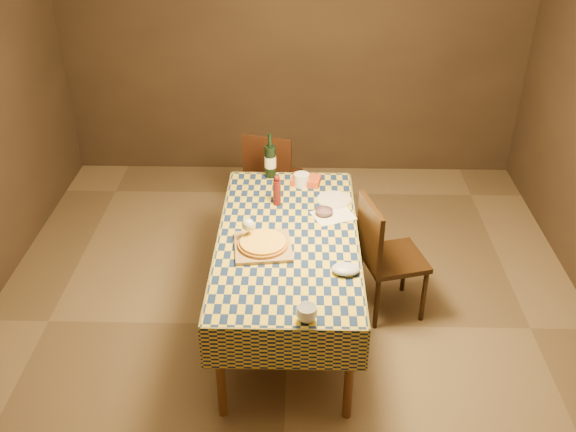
{
  "coord_description": "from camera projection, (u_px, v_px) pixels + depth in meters",
  "views": [
    {
      "loc": [
        0.08,
        -3.57,
        3.12
      ],
      "look_at": [
        0.0,
        0.05,
        0.9
      ],
      "focal_mm": 40.0,
      "sensor_mm": 36.0,
      "label": 1
    }
  ],
  "objects": [
    {
      "name": "takeout_container",
      "position": [
        306.0,
        180.0,
        4.88
      ],
      "size": [
        0.24,
        0.18,
        0.05
      ],
      "primitive_type": "cube",
      "rotation": [
        0.0,
        0.0,
        -0.18
      ],
      "color": "#B33C17",
      "rests_on": "dining_table"
    },
    {
      "name": "cutting_board",
      "position": [
        263.0,
        247.0,
        4.15
      ],
      "size": [
        0.41,
        0.41,
        0.02
      ],
      "primitive_type": "cube",
      "rotation": [
        0.0,
        0.0,
        0.12
      ],
      "color": "#9D7949",
      "rests_on": "dining_table"
    },
    {
      "name": "flour_bag",
      "position": [
        346.0,
        269.0,
        3.91
      ],
      "size": [
        0.18,
        0.14,
        0.05
      ],
      "primitive_type": "ellipsoid",
      "rotation": [
        0.0,
        0.0,
        0.02
      ],
      "color": "#A8B7D7",
      "rests_on": "dining_table"
    },
    {
      "name": "flour_patch",
      "position": [
        333.0,
        215.0,
        4.49
      ],
      "size": [
        0.33,
        0.3,
        0.0
      ],
      "primitive_type": "cube",
      "rotation": [
        0.0,
        0.0,
        0.4
      ],
      "color": "silver",
      "rests_on": "dining_table"
    },
    {
      "name": "bowl",
      "position": [
        324.0,
        212.0,
        4.5
      ],
      "size": [
        0.15,
        0.15,
        0.04
      ],
      "primitive_type": "imported",
      "rotation": [
        0.0,
        0.0,
        -0.24
      ],
      "color": "#5A404B",
      "rests_on": "dining_table"
    },
    {
      "name": "white_plate",
      "position": [
        334.0,
        200.0,
        4.67
      ],
      "size": [
        0.33,
        0.33,
        0.01
      ],
      "primitive_type": "cylinder",
      "rotation": [
        0.0,
        0.0,
        0.4
      ],
      "color": "silver",
      "rests_on": "dining_table"
    },
    {
      "name": "deli_tub",
      "position": [
        302.0,
        180.0,
        4.85
      ],
      "size": [
        0.13,
        0.13,
        0.1
      ],
      "primitive_type": "cylinder",
      "rotation": [
        0.0,
        0.0,
        -0.15
      ],
      "color": "white",
      "rests_on": "dining_table"
    },
    {
      "name": "pizza",
      "position": [
        263.0,
        243.0,
        4.13
      ],
      "size": [
        0.35,
        0.35,
        0.03
      ],
      "color": "#A1611A",
      "rests_on": "cutting_board"
    },
    {
      "name": "chair_far",
      "position": [
        271.0,
        175.0,
        5.54
      ],
      "size": [
        0.51,
        0.52,
        0.93
      ],
      "color": "black",
      "rests_on": "ground"
    },
    {
      "name": "chair_right",
      "position": [
        383.0,
        252.0,
        4.54
      ],
      "size": [
        0.52,
        0.52,
        0.93
      ],
      "color": "black",
      "rests_on": "ground"
    },
    {
      "name": "dining_table",
      "position": [
        288.0,
        246.0,
        4.31
      ],
      "size": [
        0.94,
        1.84,
        0.77
      ],
      "color": "brown",
      "rests_on": "ground"
    },
    {
      "name": "wine_bottle",
      "position": [
        270.0,
        161.0,
        4.93
      ],
      "size": [
        0.11,
        0.11,
        0.36
      ],
      "color": "black",
      "rests_on": "dining_table"
    },
    {
      "name": "room",
      "position": [
        288.0,
        158.0,
        3.96
      ],
      "size": [
        5.0,
        5.1,
        2.7
      ],
      "color": "brown",
      "rests_on": "ground"
    },
    {
      "name": "wine_glass",
      "position": [
        248.0,
        226.0,
        4.16
      ],
      "size": [
        0.08,
        0.08,
        0.17
      ],
      "color": "silver",
      "rests_on": "dining_table"
    },
    {
      "name": "pepper_mill",
      "position": [
        277.0,
        191.0,
        4.57
      ],
      "size": [
        0.07,
        0.07,
        0.23
      ],
      "color": "#4A1112",
      "rests_on": "dining_table"
    },
    {
      "name": "tumbler",
      "position": [
        307.0,
        314.0,
        3.52
      ],
      "size": [
        0.14,
        0.14,
        0.09
      ],
      "primitive_type": "imported",
      "rotation": [
        0.0,
        0.0,
        0.15
      ],
      "color": "white",
      "rests_on": "dining_table"
    }
  ]
}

